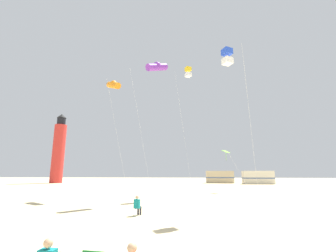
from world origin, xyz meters
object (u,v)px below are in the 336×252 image
Objects in this scene: kite_flyer_standing at (138,205)px; lighthouse_distant at (59,150)px; rv_van_tan at (220,177)px; kite_box_blue at (227,57)px; kite_diamond_lime at (226,153)px; kite_tube_orange at (114,85)px; rv_van_cream at (258,177)px; kite_tube_violet at (157,67)px; kite_box_gold at (188,72)px.

lighthouse_distant reaches higher than kite_flyer_standing.
kite_box_blue is at bearing -91.59° from rv_van_tan.
kite_diamond_lime reaches higher than kite_flyer_standing.
kite_tube_orange is 38.66m from rv_van_cream.
kite_flyer_standing is at bearing -170.66° from kite_box_blue.
rv_van_tan is 8.58m from rv_van_cream.
kite_flyer_standing is 43.51m from rv_van_tan.
lighthouse_distant is (-28.52, 32.52, -4.76)m from kite_tube_violet.
kite_box_blue reaches higher than rv_van_cream.
kite_box_gold reaches higher than kite_flyer_standing.
lighthouse_distant reaches higher than rv_van_cream.
kite_box_blue reaches higher than rv_van_tan.
kite_box_gold reaches higher than kite_tube_violet.
kite_diamond_lime is at bearing -31.59° from lighthouse_distant.
kite_flyer_standing is at bearing -53.94° from lighthouse_distant.
rv_van_tan reaches higher than kite_flyer_standing.
rv_van_cream is at bearing 60.85° from kite_tube_violet.
kite_diamond_lime is 0.82× the size of rv_van_tan.
rv_van_cream is at bearing -0.67° from lighthouse_distant.
kite_diamond_lime is at bearing -90.58° from rv_van_tan.
lighthouse_distant is 46.81m from rv_van_cream.
kite_flyer_standing is 18.93m from kite_diamond_lime.
kite_tube_orange is at bearing -51.89° from lighthouse_distant.
lighthouse_distant is 39.37m from rv_van_tan.
kite_diamond_lime is 14.92m from kite_tube_violet.
kite_tube_violet reaches higher than rv_van_tan.
kite_tube_violet is at bearing -125.53° from kite_box_gold.
rv_van_tan is (4.42, 41.29, -9.08)m from kite_box_blue.
kite_tube_orange is 0.76× the size of lighthouse_distant.
kite_box_gold is 1.09× the size of kite_tube_violet.
kite_box_blue is 42.50m from rv_van_tan.
kite_tube_orange is 37.93m from rv_van_tan.
kite_flyer_standing is 11.54m from kite_box_blue.
kite_flyer_standing is 0.08× the size of kite_box_gold.
rv_van_cream is (14.80, 27.73, -12.45)m from kite_box_gold.
kite_flyer_standing is at bearing -91.51° from kite_tube_violet.
rv_van_tan is at bearing 4.90° from lighthouse_distant.
kite_tube_violet is at bearing -101.32° from rv_van_tan.
kite_diamond_lime is 0.83× the size of rv_van_cream.
lighthouse_distant is (-23.26, 29.65, -4.21)m from kite_tube_orange.
kite_diamond_lime is 26.05m from rv_van_tan.
kite_diamond_lime is (8.05, 16.56, 4.39)m from kite_flyer_standing.
kite_box_blue is at bearing -74.34° from kite_box_gold.
kite_tube_violet reaches higher than kite_diamond_lime.
kite_tube_violet is 38.30m from rv_van_cream.
kite_flyer_standing is 0.18× the size of rv_van_tan.
kite_tube_orange is 37.92m from lighthouse_distant.
kite_tube_violet is at bearing -77.36° from kite_flyer_standing.
kite_box_blue is 51.22m from lighthouse_distant.
kite_box_blue is 8.20m from kite_tube_violet.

